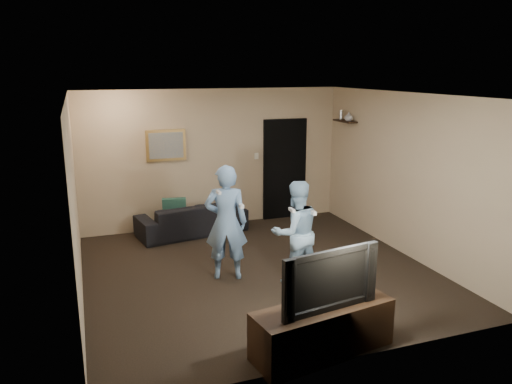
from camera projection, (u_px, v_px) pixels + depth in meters
name	position (u px, v px, depth m)	size (l,w,h in m)	color
ground	(259.00, 271.00, 7.48)	(5.00, 5.00, 0.00)	black
ceiling	(259.00, 95.00, 6.85)	(5.00, 5.00, 0.04)	silver
wall_back	(214.00, 158.00, 9.45)	(5.00, 0.04, 2.60)	tan
wall_front	(346.00, 242.00, 4.88)	(5.00, 0.04, 2.60)	tan
wall_left	(75.00, 202.00, 6.35)	(0.04, 5.00, 2.60)	tan
wall_right	(405.00, 175.00, 7.98)	(0.04, 5.00, 2.60)	tan
sofa	(192.00, 218.00, 9.14)	(1.97, 0.77, 0.57)	black
throw_pillow	(174.00, 210.00, 8.99)	(0.42, 0.13, 0.42)	#164439
painting_frame	(166.00, 145.00, 9.06)	(0.72, 0.05, 0.57)	olive
painting_canvas	(166.00, 145.00, 9.04)	(0.62, 0.01, 0.47)	slate
doorway	(285.00, 169.00, 9.97)	(0.90, 0.06, 2.00)	black
light_switch	(256.00, 156.00, 9.71)	(0.08, 0.02, 0.12)	silver
wall_shelf	(345.00, 121.00, 9.43)	(0.20, 0.60, 0.03)	black
shelf_vase	(349.00, 116.00, 9.29)	(0.16, 0.16, 0.16)	#B9B9BE
shelf_figurine	(341.00, 115.00, 9.55)	(0.06, 0.06, 0.18)	silver
tv_console	(323.00, 330.00, 5.30)	(1.56, 0.50, 0.56)	black
television	(324.00, 277.00, 5.16)	(1.15, 0.15, 0.66)	black
wii_player_left	(226.00, 222.00, 7.08)	(0.70, 0.57, 1.66)	#6C90BB
wii_player_right	(296.00, 232.00, 6.94)	(0.74, 0.59, 1.47)	#94BBD8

